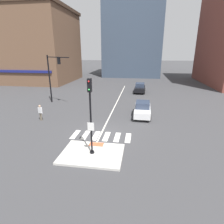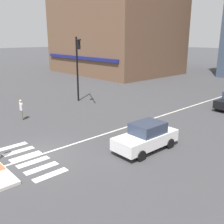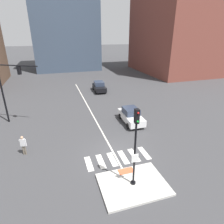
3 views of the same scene
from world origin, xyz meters
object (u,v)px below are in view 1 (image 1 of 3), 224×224
(car_white_eastbound_mid, at_px, (142,109))
(signal_pole, at_px, (90,111))
(pedestrian_at_curb_left, at_px, (40,111))
(traffic_light_mast, at_px, (53,72))
(car_black_eastbound_distant, at_px, (140,88))

(car_white_eastbound_mid, bearing_deg, signal_pole, -111.72)
(signal_pole, relative_size, pedestrian_at_curb_left, 3.09)
(traffic_light_mast, relative_size, car_white_eastbound_mid, 1.56)
(traffic_light_mast, bearing_deg, car_black_eastbound_distant, 37.60)
(car_black_eastbound_distant, relative_size, pedestrian_at_curb_left, 2.50)
(car_black_eastbound_distant, distance_m, car_white_eastbound_mid, 12.76)
(car_white_eastbound_mid, relative_size, pedestrian_at_curb_left, 2.48)
(traffic_light_mast, distance_m, car_white_eastbound_mid, 13.09)
(signal_pole, xyz_separation_m, car_black_eastbound_distant, (3.06, 21.46, -2.43))
(car_white_eastbound_mid, xyz_separation_m, pedestrian_at_curb_left, (-10.48, -2.95, 0.17))
(signal_pole, height_order, car_white_eastbound_mid, signal_pole)
(traffic_light_mast, xyz_separation_m, pedestrian_at_curb_left, (1.58, -6.73, -3.24))
(pedestrian_at_curb_left, bearing_deg, traffic_light_mast, 103.22)
(signal_pole, bearing_deg, traffic_light_mast, 124.54)
(car_white_eastbound_mid, distance_m, pedestrian_at_curb_left, 10.88)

